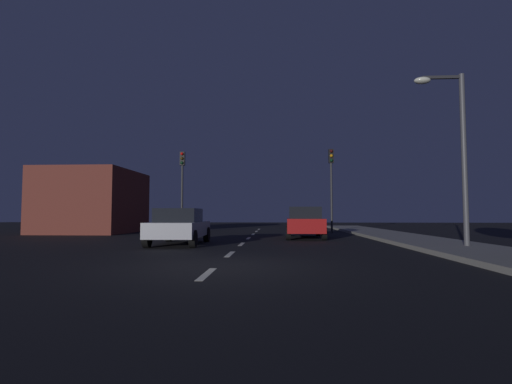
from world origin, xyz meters
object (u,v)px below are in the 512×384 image
Objects in this scene: traffic_signal_right at (331,175)px; car_stopped_ahead at (305,222)px; street_lamp_right at (455,141)px; traffic_signal_left at (182,176)px; car_adjacent_lane at (180,226)px.

traffic_signal_right reaches higher than car_stopped_ahead.
street_lamp_right is at bearing -77.34° from traffic_signal_right.
traffic_signal_left is 0.88× the size of street_lamp_right.
car_adjacent_lane is 0.70× the size of street_lamp_right.
traffic_signal_left is 1.16× the size of car_stopped_ahead.
car_adjacent_lane is (2.34, -9.54, -2.98)m from traffic_signal_left.
traffic_signal_left is 1.27× the size of car_adjacent_lane.
car_stopped_ahead is at bearing 39.97° from car_adjacent_lane.
traffic_signal_left reaches higher than car_adjacent_lane.
traffic_signal_right is 6.27m from car_stopped_ahead.
car_stopped_ahead is 1.10× the size of car_adjacent_lane.
traffic_signal_right is at bearing 0.00° from traffic_signal_left.
car_adjacent_lane is (-7.43, -9.54, -3.04)m from traffic_signal_right.
car_adjacent_lane is at bearing 169.55° from street_lamp_right.
traffic_signal_left is at bearing 103.79° from car_adjacent_lane.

